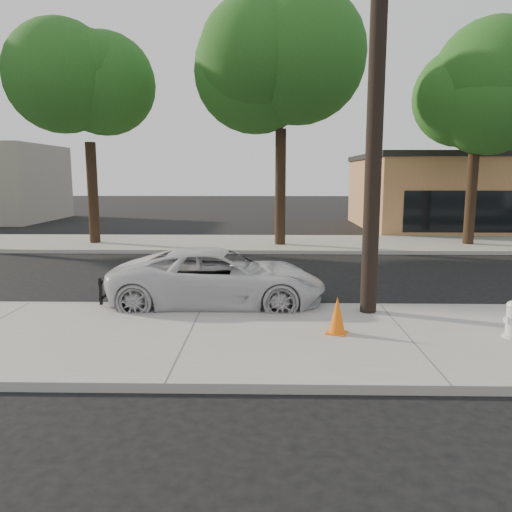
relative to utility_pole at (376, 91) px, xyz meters
name	(u,v)px	position (x,y,z in m)	size (l,w,h in m)	color
ground	(213,289)	(-3.60, 2.70, -4.70)	(120.00, 120.00, 0.00)	black
near_sidewalk	(189,338)	(-3.60, -1.60, -4.62)	(90.00, 4.40, 0.15)	gray
far_sidewalk	(234,243)	(-3.60, 11.20, -4.62)	(90.00, 5.00, 0.15)	gray
curb_near	(204,307)	(-3.60, 0.60, -4.62)	(90.00, 0.12, 0.16)	#9E9B93
utility_pole	(376,91)	(0.00, 0.00, 0.00)	(1.40, 0.34, 9.00)	black
tree_b	(91,98)	(-9.41, 10.76, 1.45)	(4.34, 4.20, 8.45)	black
tree_c	(287,76)	(-1.38, 10.34, 2.21)	(4.96, 4.80, 9.55)	black
tree_d	(485,91)	(6.60, 10.65, 1.67)	(4.50, 4.35, 8.75)	black
police_cruiser	(219,278)	(-3.28, 0.90, -4.02)	(2.26, 4.91, 1.36)	silver
traffic_cone	(337,316)	(-0.87, -1.49, -4.22)	(0.46, 0.46, 0.69)	orange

